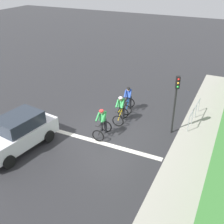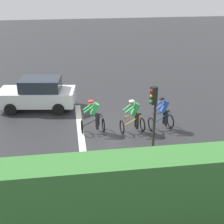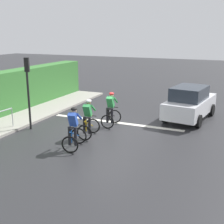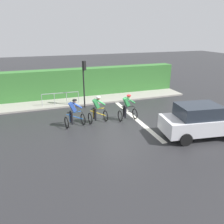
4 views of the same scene
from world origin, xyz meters
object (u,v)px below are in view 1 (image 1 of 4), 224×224
object	(u,v)px
cyclist_mid	(102,123)
car_white	(18,133)
cyclist_second	(121,110)
pedestrian_railing_kerbside	(195,111)
cyclist_lead	(128,100)
traffic_light_near_crossing	(176,96)

from	to	relation	value
cyclist_mid	car_white	distance (m)	4.29
cyclist_second	pedestrian_railing_kerbside	world-z (taller)	cyclist_second
car_white	pedestrian_railing_kerbside	xyz separation A→B (m)	(7.44, 6.33, -0.12)
cyclist_mid	cyclist_lead	bearing A→B (deg)	87.89
car_white	traffic_light_near_crossing	world-z (taller)	traffic_light_near_crossing
cyclist_mid	cyclist_second	bearing A→B (deg)	82.19
cyclist_second	traffic_light_near_crossing	world-z (taller)	traffic_light_near_crossing
car_white	cyclist_mid	bearing A→B (deg)	39.80
car_white	pedestrian_railing_kerbside	size ratio (longest dim) A/B	1.60
cyclist_second	cyclist_mid	size ratio (longest dim) A/B	1.00
cyclist_second	pedestrian_railing_kerbside	bearing A→B (deg)	24.01
cyclist_lead	traffic_light_near_crossing	distance (m)	3.75
cyclist_second	traffic_light_near_crossing	distance (m)	3.37
cyclist_lead	cyclist_mid	world-z (taller)	same
cyclist_lead	cyclist_mid	xyz separation A→B (m)	(-0.12, -3.29, 0.00)
cyclist_lead	car_white	distance (m)	6.93
cyclist_mid	pedestrian_railing_kerbside	size ratio (longest dim) A/B	0.62
cyclist_second	car_white	world-z (taller)	car_white
cyclist_lead	car_white	size ratio (longest dim) A/B	0.39
cyclist_second	traffic_light_near_crossing	bearing A→B (deg)	1.33
cyclist_mid	pedestrian_railing_kerbside	bearing A→B (deg)	40.86
cyclist_second	cyclist_lead	bearing A→B (deg)	95.29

